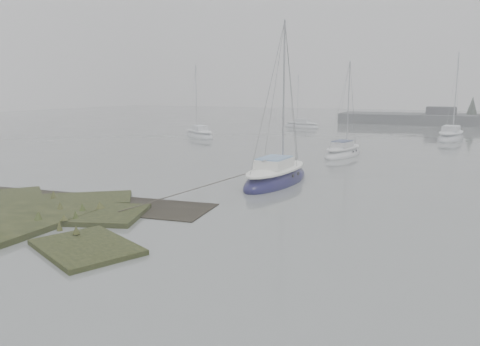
% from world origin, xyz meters
% --- Properties ---
extents(ground, '(160.00, 160.00, 0.00)m').
position_xyz_m(ground, '(0.00, 30.00, 0.00)').
color(ground, slate).
rests_on(ground, ground).
extents(sailboat_main, '(2.70, 6.74, 9.29)m').
position_xyz_m(sailboat_main, '(2.49, 11.99, 0.29)').
color(sailboat_main, '#13113D').
rests_on(sailboat_main, ground).
extents(sailboat_white, '(2.76, 5.65, 7.64)m').
position_xyz_m(sailboat_white, '(3.71, 23.76, 0.24)').
color(sailboat_white, silver).
rests_on(sailboat_white, ground).
extents(sailboat_far_a, '(5.62, 5.10, 8.09)m').
position_xyz_m(sailboat_far_a, '(-12.85, 31.50, 0.25)').
color(sailboat_far_a, silver).
rests_on(sailboat_far_a, ground).
extents(sailboat_far_b, '(3.24, 6.83, 9.26)m').
position_xyz_m(sailboat_far_b, '(11.27, 39.33, 0.29)').
color(sailboat_far_b, '#A8ADB2').
rests_on(sailboat_far_b, ground).
extents(sailboat_far_c, '(5.49, 3.36, 7.36)m').
position_xyz_m(sailboat_far_c, '(-6.53, 47.73, 0.23)').
color(sailboat_far_c, silver).
rests_on(sailboat_far_c, ground).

